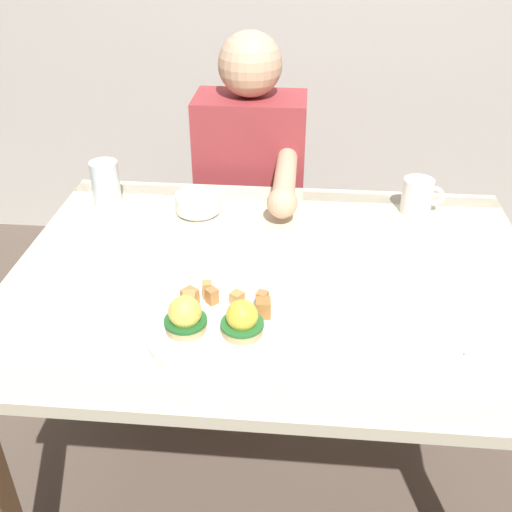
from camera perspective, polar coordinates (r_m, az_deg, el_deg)
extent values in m
plane|color=brown|center=(1.89, 1.29, -20.63)|extent=(6.00, 6.00, 0.00)
cube|color=beige|center=(1.39, 1.65, -1.98)|extent=(1.20, 0.90, 0.03)
cube|color=#B23838|center=(1.07, 0.23, -13.39)|extent=(1.20, 0.06, 0.00)
cube|color=#B23838|center=(1.73, 2.52, 5.72)|extent=(1.20, 0.06, 0.00)
cube|color=brown|center=(2.02, -13.55, -3.60)|extent=(0.06, 0.06, 0.71)
cube|color=brown|center=(1.98, 18.39, -5.16)|extent=(0.06, 0.06, 0.71)
cylinder|color=white|center=(1.20, -3.88, -7.01)|extent=(0.27, 0.27, 0.01)
cylinder|color=tan|center=(1.19, -6.62, -6.53)|extent=(0.08, 0.08, 0.02)
cylinder|color=#236028|center=(1.18, -6.66, -6.08)|extent=(0.08, 0.08, 0.01)
sphere|color=#F7DB56|center=(1.17, -6.72, -5.27)|extent=(0.07, 0.07, 0.07)
cylinder|color=tan|center=(1.17, -1.31, -6.87)|extent=(0.08, 0.08, 0.02)
cylinder|color=#286B2D|center=(1.17, -1.31, -6.41)|extent=(0.08, 0.08, 0.01)
sphere|color=yellow|center=(1.15, -1.33, -5.63)|extent=(0.06, 0.06, 0.06)
cube|color=#B77A42|center=(1.25, -6.25, -3.84)|extent=(0.04, 0.04, 0.03)
cube|color=#B77A42|center=(1.25, -4.16, -3.79)|extent=(0.03, 0.03, 0.03)
cube|color=#AD7038|center=(1.21, 0.68, -4.94)|extent=(0.03, 0.03, 0.04)
cube|color=tan|center=(1.27, -4.62, -3.18)|extent=(0.02, 0.02, 0.04)
cube|color=#B77A42|center=(1.23, 0.58, -4.20)|extent=(0.03, 0.03, 0.04)
cube|color=tan|center=(1.24, -6.30, -4.13)|extent=(0.03, 0.03, 0.03)
cube|color=tan|center=(1.25, -1.80, -3.95)|extent=(0.03, 0.03, 0.03)
cylinder|color=white|center=(1.63, -5.46, 4.21)|extent=(0.10, 0.10, 0.01)
cylinder|color=white|center=(1.62, -5.51, 5.08)|extent=(0.12, 0.12, 0.04)
cube|color=#F4A85B|center=(1.61, -4.65, 4.87)|extent=(0.03, 0.03, 0.02)
cube|color=#F4A85B|center=(1.62, -6.10, 5.05)|extent=(0.03, 0.03, 0.03)
cube|color=#F4DB66|center=(1.61, -5.13, 5.14)|extent=(0.04, 0.04, 0.03)
cube|color=#EA6B70|center=(1.62, -5.53, 5.44)|extent=(0.02, 0.02, 0.02)
cylinder|color=white|center=(1.66, 14.94, 5.48)|extent=(0.08, 0.08, 0.09)
cylinder|color=black|center=(1.65, 15.14, 6.77)|extent=(0.07, 0.07, 0.01)
torus|color=white|center=(1.67, 16.41, 5.44)|extent=(0.06, 0.02, 0.06)
cube|color=silver|center=(1.22, 16.38, -7.82)|extent=(0.12, 0.06, 0.00)
cube|color=silver|center=(1.22, 19.94, -8.72)|extent=(0.04, 0.04, 0.00)
cylinder|color=silver|center=(1.71, -13.99, 6.73)|extent=(0.08, 0.08, 0.12)
cylinder|color=silver|center=(1.71, -13.91, 6.19)|extent=(0.07, 0.07, 0.08)
cylinder|color=#33333D|center=(2.12, -3.14, -5.03)|extent=(0.11, 0.11, 0.45)
cylinder|color=#33333D|center=(2.11, 1.73, -5.30)|extent=(0.11, 0.11, 0.45)
cube|color=#993338|center=(1.96, -0.51, 7.80)|extent=(0.34, 0.20, 0.50)
sphere|color=#DBAD89|center=(1.84, -0.56, 17.64)|extent=(0.19, 0.19, 0.19)
cylinder|color=#DBAD89|center=(1.68, 2.75, 7.31)|extent=(0.06, 0.30, 0.06)
sphere|color=#DBAD89|center=(1.55, 2.48, 5.02)|extent=(0.08, 0.08, 0.08)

